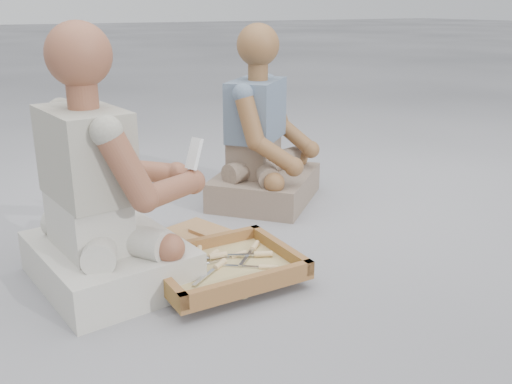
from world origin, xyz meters
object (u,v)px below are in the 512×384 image
craftsman (103,200)px  companion (263,145)px  carved_panel (175,252)px  tool_tray (224,267)px

craftsman → companion: (0.95, 0.53, -0.02)m
carved_panel → tool_tray: 0.31m
craftsman → carved_panel: bearing=97.9°
tool_tray → craftsman: 0.50m
carved_panel → companion: (0.66, 0.45, 0.28)m
craftsman → companion: bearing=111.0°
carved_panel → companion: size_ratio=0.66×
craftsman → companion: 1.09m
tool_tray → companion: bearing=52.1°
carved_panel → craftsman: craftsman is taller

